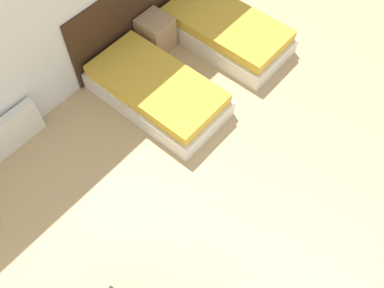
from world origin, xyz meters
TOP-DOWN VIEW (x-y plane):
  - wall_back at (0.00, 4.48)m, footprint 6.18×0.05m
  - headboard_panel at (1.24, 4.44)m, footprint 2.55×0.03m
  - bed_near_window at (0.50, 3.48)m, footprint 0.98×1.85m
  - bed_near_door at (1.98, 3.48)m, footprint 0.98×1.85m
  - nightstand at (1.24, 4.19)m, footprint 0.42×0.44m
  - radiator at (-1.29, 4.36)m, footprint 1.06×0.12m

SIDE VIEW (x-z plane):
  - bed_near_window at x=0.50m, z-range -0.01..0.41m
  - bed_near_door at x=1.98m, z-range -0.01..0.41m
  - nightstand at x=1.24m, z-range 0.00..0.51m
  - radiator at x=-1.29m, z-range 0.00..0.51m
  - headboard_panel at x=1.24m, z-range 0.00..1.10m
  - wall_back at x=0.00m, z-range 0.00..2.70m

